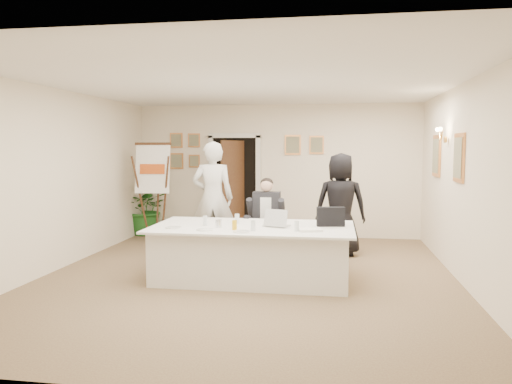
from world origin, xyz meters
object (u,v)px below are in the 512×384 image
object	(u,v)px
standing_man	(213,198)
flip_chart	(155,197)
potted_palm	(147,208)
paper_stack	(310,230)
standing_woman	(341,204)
laptop	(277,217)
steel_jug	(219,224)
conference_table	(252,252)
laptop_bag	(331,217)
seated_man	(266,219)
oj_glass	(234,225)

from	to	relation	value
standing_man	flip_chart	bearing A→B (deg)	-41.32
potted_palm	paper_stack	size ratio (longest dim) A/B	3.74
flip_chart	paper_stack	world-z (taller)	flip_chart
flip_chart	standing_woman	distance (m)	3.71
standing_man	standing_woman	xyz separation A→B (m)	(2.24, 0.23, -0.10)
flip_chart	laptop	bearing A→B (deg)	-41.70
flip_chart	steel_jug	distance (m)	3.32
potted_palm	conference_table	bearing A→B (deg)	-48.79
laptop_bag	seated_man	bearing A→B (deg)	127.11
potted_palm	laptop	xyz separation A→B (m)	(3.23, -3.25, 0.33)
standing_woman	potted_palm	bearing A→B (deg)	-19.91
conference_table	potted_palm	xyz separation A→B (m)	(-2.88, 3.29, 0.19)
conference_table	laptop	bearing A→B (deg)	6.40
oj_glass	steel_jug	bearing A→B (deg)	149.21
standing_woman	oj_glass	world-z (taller)	standing_woman
laptop_bag	steel_jug	xyz separation A→B (m)	(-1.55, -0.36, -0.08)
flip_chart	potted_palm	size ratio (longest dim) A/B	1.68
oj_glass	conference_table	bearing A→B (deg)	62.79
potted_palm	oj_glass	size ratio (longest dim) A/B	8.92
laptop_bag	paper_stack	bearing A→B (deg)	-130.86
oj_glass	potted_palm	bearing A→B (deg)	126.40
laptop	paper_stack	world-z (taller)	laptop
standing_man	steel_jug	xyz separation A→B (m)	(0.54, -1.82, -0.17)
laptop_bag	oj_glass	bearing A→B (deg)	-168.29
conference_table	laptop_bag	bearing A→B (deg)	7.88
conference_table	seated_man	distance (m)	1.18
potted_palm	laptop	size ratio (longest dim) A/B	3.20
conference_table	steel_jug	world-z (taller)	steel_jug
standing_man	potted_palm	bearing A→B (deg)	-51.22
oj_glass	steel_jug	world-z (taller)	oj_glass
conference_table	oj_glass	bearing A→B (deg)	-117.21
conference_table	standing_woman	world-z (taller)	standing_woman
potted_palm	laptop_bag	bearing A→B (deg)	-38.20
conference_table	paper_stack	bearing A→B (deg)	-19.61
laptop	steel_jug	world-z (taller)	laptop
standing_man	paper_stack	xyz separation A→B (m)	(1.82, -1.91, -0.21)
oj_glass	seated_man	bearing A→B (deg)	81.29
standing_man	potted_palm	size ratio (longest dim) A/B	1.72
potted_palm	laptop_bag	distance (m)	5.09
seated_man	flip_chart	xyz separation A→B (m)	(-2.44, 1.34, 0.19)
conference_table	laptop	distance (m)	0.63
flip_chart	paper_stack	xyz separation A→B (m)	(3.23, -2.78, -0.11)
flip_chart	potted_palm	world-z (taller)	flip_chart
potted_palm	laptop_bag	world-z (taller)	potted_palm
conference_table	standing_man	xyz separation A→B (m)	(-0.98, 1.61, 0.61)
laptop_bag	conference_table	bearing A→B (deg)	177.79
laptop	oj_glass	xyz separation A→B (m)	(-0.53, -0.40, -0.07)
seated_man	steel_jug	size ratio (longest dim) A/B	12.86
laptop_bag	paper_stack	size ratio (longest dim) A/B	1.27
laptop_bag	oj_glass	distance (m)	1.40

